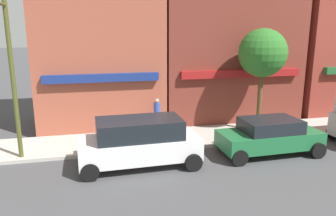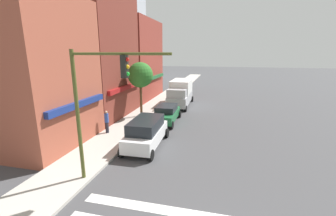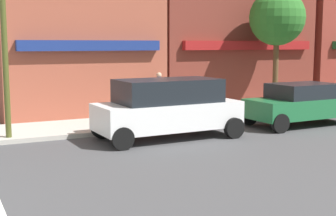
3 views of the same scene
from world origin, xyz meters
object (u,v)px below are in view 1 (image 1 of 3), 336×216
sedan_green (269,136)px  traffic_signal (4,57)px  street_tree (263,53)px  suv_white (140,141)px  pedestrian_blue_shirt (157,115)px

sedan_green → traffic_signal: bearing=174.7°
street_tree → suv_white: bearing=-157.1°
traffic_signal → sedan_green: 11.01m
traffic_signal → street_tree: bearing=10.6°
suv_white → pedestrian_blue_shirt: suv_white is taller
sedan_green → street_tree: 4.45m
traffic_signal → sedan_green: size_ratio=1.44×
traffic_signal → street_tree: 11.57m
suv_white → pedestrian_blue_shirt: size_ratio=2.68×
suv_white → street_tree: size_ratio=0.91×
suv_white → street_tree: street_tree is taller
sedan_green → street_tree: street_tree is taller
suv_white → sedan_green: size_ratio=1.07×
suv_white → sedan_green: (5.67, -0.00, -0.19)m
traffic_signal → sedan_green: traffic_signal is taller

